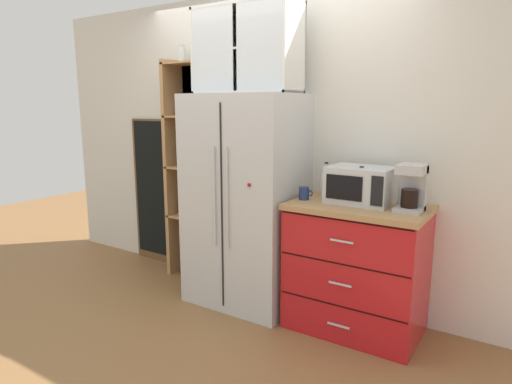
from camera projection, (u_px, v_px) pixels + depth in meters
name	position (u px, v px, depth m)	size (l,w,h in m)	color
ground_plane	(244.00, 300.00, 3.75)	(10.73, 10.73, 0.00)	olive
wall_back_cream	(269.00, 146.00, 3.83)	(5.03, 0.10, 2.55)	silver
refrigerator	(246.00, 201.00, 3.61)	(0.89, 0.66, 1.71)	silver
pantry_shelf_column	(196.00, 165.00, 4.17)	(0.53, 0.30, 2.15)	brown
counter_cabinet	(356.00, 267.00, 3.20)	(0.95, 0.61, 0.94)	red
microwave	(361.00, 185.00, 3.14)	(0.44, 0.33, 0.26)	silver
coffee_maker	(412.00, 187.00, 2.90)	(0.17, 0.20, 0.31)	#B7B7BC
mug_navy	(304.00, 193.00, 3.26)	(0.11, 0.07, 0.10)	navy
mug_charcoal	(359.00, 198.00, 3.10)	(0.11, 0.08, 0.10)	#2D2D33
bottle_clear	(326.00, 182.00, 3.31)	(0.07, 0.07, 0.27)	silver
bottle_green	(361.00, 188.00, 3.10)	(0.07, 0.07, 0.27)	#285B33
upper_cabinet	(248.00, 50.00, 3.42)	(0.86, 0.32, 0.66)	silver
chalkboard_menu	(157.00, 191.00, 4.58)	(0.60, 0.04, 1.48)	brown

